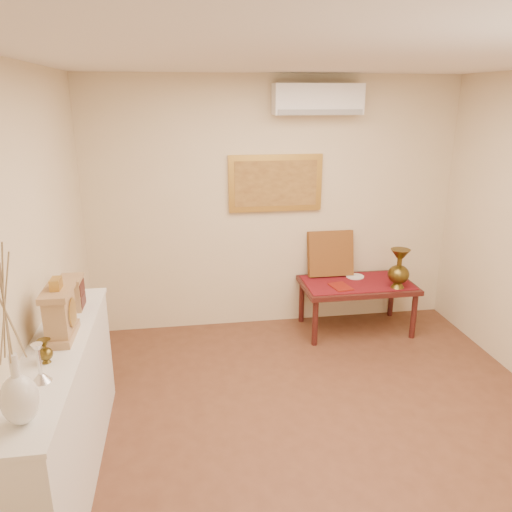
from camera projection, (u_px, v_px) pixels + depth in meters
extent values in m
plane|color=brown|center=(330.00, 449.00, 3.67)|extent=(4.50, 4.50, 0.00)
plane|color=silver|center=(351.00, 55.00, 2.85)|extent=(4.50, 4.50, 0.00)
cube|color=beige|center=(275.00, 206.00, 5.38)|extent=(4.00, 0.02, 2.70)
cube|color=beige|center=(16.00, 294.00, 2.97)|extent=(0.02, 4.50, 2.70)
cube|color=maroon|center=(357.00, 283.00, 5.40)|extent=(1.14, 0.59, 0.01)
cylinder|color=silver|center=(355.00, 276.00, 5.55)|extent=(0.20, 0.20, 0.01)
cube|color=maroon|center=(341.00, 287.00, 5.25)|extent=(0.22, 0.28, 0.01)
cube|color=#5A1E12|center=(330.00, 253.00, 5.55)|extent=(0.50, 0.20, 0.51)
cube|color=white|center=(64.00, 417.00, 3.26)|extent=(0.35, 2.00, 0.95)
cube|color=white|center=(55.00, 350.00, 3.11)|extent=(0.37, 2.02, 0.03)
cube|color=tan|center=(62.00, 334.00, 3.23)|extent=(0.16, 0.36, 0.05)
cube|color=tan|center=(60.00, 313.00, 3.19)|extent=(0.14, 0.30, 0.25)
cylinder|color=beige|center=(72.00, 312.00, 3.20)|extent=(0.01, 0.17, 0.17)
cylinder|color=#B68C3A|center=(73.00, 312.00, 3.20)|extent=(0.01, 0.19, 0.19)
cube|color=tan|center=(57.00, 292.00, 3.14)|extent=(0.17, 0.34, 0.04)
cube|color=#B68C3A|center=(56.00, 284.00, 3.13)|extent=(0.06, 0.11, 0.07)
cube|color=tan|center=(72.00, 294.00, 3.66)|extent=(0.15, 0.20, 0.22)
cube|color=#441714|center=(83.00, 300.00, 3.68)|extent=(0.01, 0.17, 0.09)
cube|color=#441714|center=(82.00, 288.00, 3.65)|extent=(0.01, 0.17, 0.09)
cube|color=tan|center=(70.00, 279.00, 3.62)|extent=(0.16, 0.21, 0.02)
cube|color=#441714|center=(357.00, 285.00, 5.41)|extent=(1.20, 0.70, 0.05)
cylinder|color=#441714|center=(315.00, 323.00, 5.14)|extent=(0.06, 0.06, 0.50)
cylinder|color=#441714|center=(414.00, 316.00, 5.30)|extent=(0.06, 0.06, 0.50)
cylinder|color=#441714|center=(302.00, 301.00, 5.69)|extent=(0.06, 0.06, 0.50)
cylinder|color=#441714|center=(391.00, 296.00, 5.84)|extent=(0.06, 0.06, 0.50)
cube|color=#B68C3A|center=(275.00, 183.00, 5.28)|extent=(1.00, 0.05, 0.60)
cube|color=#A27738|center=(276.00, 184.00, 5.26)|extent=(0.88, 0.01, 0.48)
cube|color=white|center=(318.00, 99.00, 4.98)|extent=(0.90, 0.24, 0.30)
cube|color=gray|center=(321.00, 112.00, 4.90)|extent=(0.86, 0.02, 0.05)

